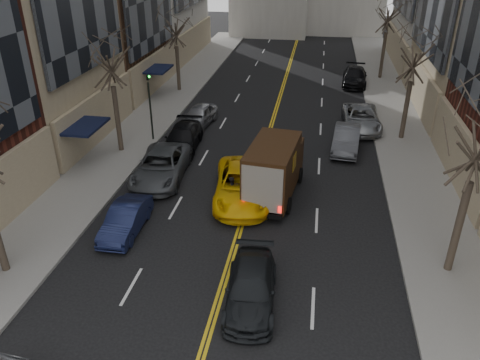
# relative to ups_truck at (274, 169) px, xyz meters

# --- Properties ---
(sidewalk_left) EXTENTS (4.00, 66.00, 0.15)m
(sidewalk_left) POSITION_rel_ups_truck_xyz_m (-10.20, 10.97, -1.48)
(sidewalk_left) COLOR slate
(sidewalk_left) RESTS_ON ground
(sidewalk_right) EXTENTS (4.00, 66.00, 0.15)m
(sidewalk_right) POSITION_rel_ups_truck_xyz_m (7.80, 10.97, -1.48)
(sidewalk_right) COLOR slate
(sidewalk_right) RESTS_ON ground
(tree_lf_mid) EXTENTS (3.20, 3.20, 8.91)m
(tree_lf_mid) POSITION_rel_ups_truck_xyz_m (-10.00, 3.97, 5.04)
(tree_lf_mid) COLOR #382D23
(tree_lf_mid) RESTS_ON sidewalk_left
(tree_lf_far) EXTENTS (3.20, 3.20, 8.12)m
(tree_lf_far) POSITION_rel_ups_truck_xyz_m (-10.00, 16.97, 4.47)
(tree_lf_far) COLOR #382D23
(tree_lf_far) RESTS_ON sidewalk_left
(tree_rt_mid) EXTENTS (3.20, 3.20, 8.32)m
(tree_rt_mid) POSITION_rel_ups_truck_xyz_m (7.60, 8.97, 4.61)
(tree_rt_mid) COLOR #382D23
(tree_rt_mid) RESTS_ON sidewalk_right
(tree_rt_far) EXTENTS (3.20, 3.20, 9.11)m
(tree_rt_far) POSITION_rel_ups_truck_xyz_m (7.60, 23.97, 5.18)
(tree_rt_far) COLOR #382D23
(tree_rt_far) RESTS_ON sidewalk_right
(traffic_signal) EXTENTS (0.29, 0.26, 4.70)m
(traffic_signal) POSITION_rel_ups_truck_xyz_m (-8.60, 5.96, 1.26)
(traffic_signal) COLOR black
(traffic_signal) RESTS_ON sidewalk_left
(ups_truck) EXTENTS (2.80, 5.85, 3.09)m
(ups_truck) POSITION_rel_ups_truck_xyz_m (0.00, 0.00, 0.00)
(ups_truck) COLOR black
(ups_truck) RESTS_ON ground
(observer_sedan) EXTENTS (2.11, 4.56, 1.29)m
(observer_sedan) POSITION_rel_ups_truck_xyz_m (-0.00, -8.08, -0.91)
(observer_sedan) COLOR black
(observer_sedan) RESTS_ON ground
(taxi) EXTENTS (3.52, 6.26, 1.65)m
(taxi) POSITION_rel_ups_truck_xyz_m (-1.55, -0.61, -0.73)
(taxi) COLOR #ECB709
(taxi) RESTS_ON ground
(pedestrian) EXTENTS (0.39, 0.57, 1.50)m
(pedestrian) POSITION_rel_ups_truck_xyz_m (-1.95, -1.13, -0.81)
(pedestrian) COLOR black
(pedestrian) RESTS_ON ground
(parked_lf_b) EXTENTS (1.41, 3.92, 1.28)m
(parked_lf_b) POSITION_rel_ups_truck_xyz_m (-6.30, -4.44, -0.92)
(parked_lf_b) COLOR #12183A
(parked_lf_b) RESTS_ON ground
(parked_lf_c) EXTENTS (2.96, 5.74, 1.55)m
(parked_lf_c) POSITION_rel_ups_truck_xyz_m (-6.36, 0.91, -0.78)
(parked_lf_c) COLOR #46494D
(parked_lf_c) RESTS_ON ground
(parked_lf_d) EXTENTS (2.32, 5.08, 1.44)m
(parked_lf_d) POSITION_rel_ups_truck_xyz_m (-6.30, 5.02, -0.84)
(parked_lf_d) COLOR black
(parked_lf_d) RESTS_ON ground
(parked_lf_e) EXTENTS (2.23, 4.39, 1.43)m
(parked_lf_e) POSITION_rel_ups_truck_xyz_m (-6.30, 9.27, -0.84)
(parked_lf_e) COLOR #93959A
(parked_lf_e) RESTS_ON ground
(parked_rt_a) EXTENTS (2.00, 4.63, 1.48)m
(parked_rt_a) POSITION_rel_ups_truck_xyz_m (3.90, 6.62, -0.82)
(parked_rt_a) COLOR #4A4C51
(parked_rt_a) RESTS_ON ground
(parked_rt_b) EXTENTS (2.67, 5.45, 1.49)m
(parked_rt_b) POSITION_rel_ups_truck_xyz_m (5.04, 10.60, -0.81)
(parked_rt_b) COLOR #A0A4A7
(parked_rt_b) RESTS_ON ground
(parked_rt_c) EXTENTS (2.40, 5.26, 1.49)m
(parked_rt_c) POSITION_rel_ups_truck_xyz_m (5.10, 21.56, -0.81)
(parked_rt_c) COLOR black
(parked_rt_c) RESTS_ON ground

